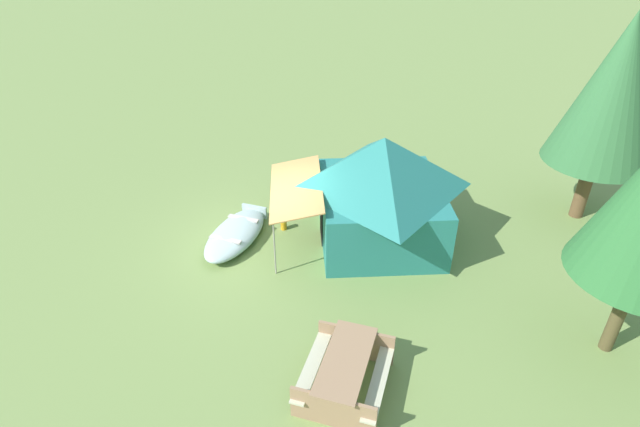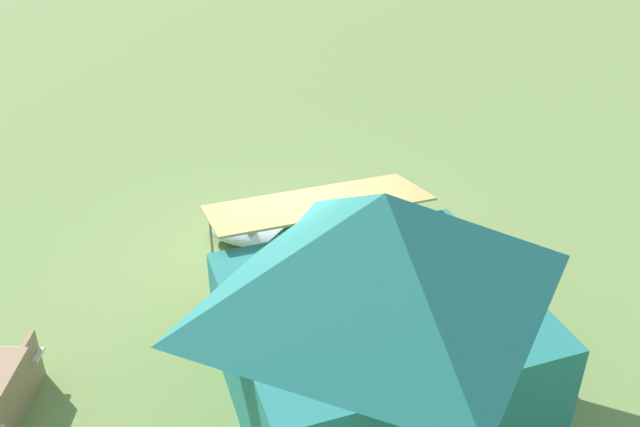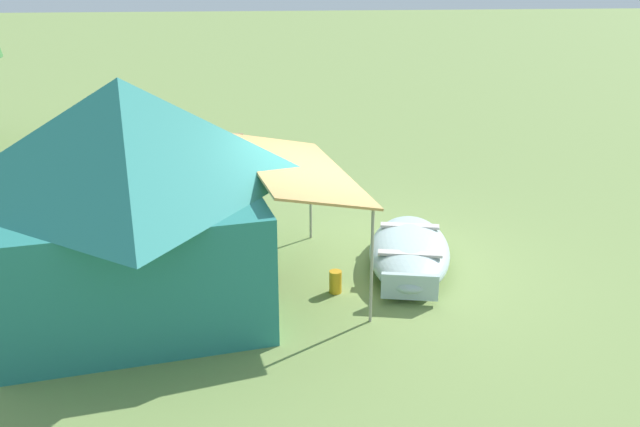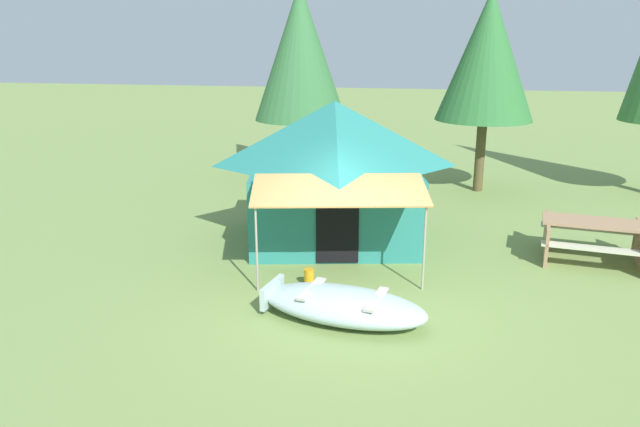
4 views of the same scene
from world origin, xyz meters
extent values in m
plane|color=olive|center=(0.00, 0.00, 0.00)|extent=(80.00, 80.00, 0.00)
ellipsoid|color=#A5BCBD|center=(-0.06, -0.74, 0.22)|extent=(2.64, 1.55, 0.44)
ellipsoid|color=#3A4242|center=(-0.06, -0.74, 0.25)|extent=(2.42, 1.38, 0.16)
cube|color=beige|center=(0.43, -0.83, 0.40)|extent=(0.30, 0.85, 0.04)
cube|color=beige|center=(-0.54, -0.64, 0.40)|extent=(0.30, 0.85, 0.04)
cube|color=#A5BCBD|center=(-1.17, -0.52, 0.24)|extent=(0.21, 0.70, 0.33)
cube|color=#277A73|center=(-0.76, 2.84, 0.75)|extent=(3.69, 3.47, 1.50)
pyramid|color=#277A73|center=(-0.76, 2.84, 2.14)|extent=(3.98, 3.74, 1.28)
cube|color=black|center=(-0.48, 1.41, 0.63)|extent=(0.75, 0.18, 1.20)
cube|color=tan|center=(-0.36, 0.80, 1.55)|extent=(3.05, 1.77, 0.28)
cylinder|color=gray|center=(1.06, 0.55, 0.71)|extent=(0.04, 0.04, 1.42)
cylinder|color=gray|center=(-1.56, 0.02, 0.71)|extent=(0.04, 0.04, 1.42)
cube|color=#9D7858|center=(3.30, 2.59, 0.35)|extent=(0.29, 1.45, 0.70)
cube|color=teal|center=(-1.60, 1.78, 0.15)|extent=(0.57, 0.38, 0.31)
cylinder|color=orange|center=(-0.78, 0.36, 0.15)|extent=(0.22, 0.22, 0.30)
camera|label=1|loc=(10.25, 2.90, 7.63)|focal=28.97mm
camera|label=2|loc=(0.69, 8.70, 6.09)|focal=39.32mm
camera|label=3|loc=(-9.01, 1.22, 4.19)|focal=40.45mm
camera|label=4|loc=(1.03, -8.58, 3.95)|focal=33.55mm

